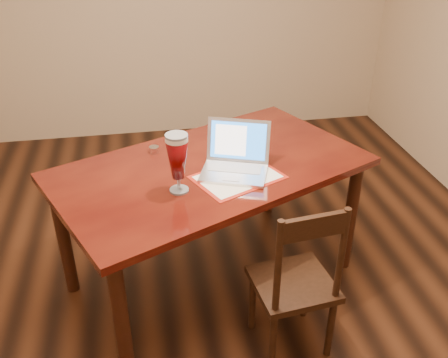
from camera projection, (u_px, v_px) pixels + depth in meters
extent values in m
plane|color=black|center=(202.00, 290.00, 3.19)|extent=(5.00, 5.00, 0.00)
cube|color=#55160B|center=(211.00, 169.00, 2.90)|extent=(2.03, 1.65, 0.04)
cylinder|color=black|center=(122.00, 323.00, 2.42)|extent=(0.08, 0.08, 0.79)
cylinder|color=black|center=(350.00, 216.00, 3.21)|extent=(0.08, 0.08, 0.79)
cylinder|color=black|center=(64.00, 239.00, 3.01)|extent=(0.08, 0.08, 0.79)
cylinder|color=black|center=(269.00, 166.00, 3.80)|extent=(0.08, 0.08, 0.79)
cube|color=#A11D0E|center=(238.00, 177.00, 2.77)|extent=(0.56, 0.50, 0.00)
cube|color=white|center=(238.00, 177.00, 2.77)|extent=(0.50, 0.44, 0.00)
cube|color=silver|center=(234.00, 173.00, 2.78)|extent=(0.42, 0.36, 0.02)
cube|color=silver|center=(235.00, 168.00, 2.82)|extent=(0.32, 0.21, 0.00)
cube|color=silver|center=(232.00, 178.00, 2.72)|extent=(0.11, 0.09, 0.00)
cube|color=silver|center=(238.00, 141.00, 2.85)|extent=(0.36, 0.19, 0.24)
cube|color=blue|center=(238.00, 141.00, 2.85)|extent=(0.32, 0.16, 0.20)
cube|color=white|center=(231.00, 140.00, 2.85)|extent=(0.18, 0.11, 0.17)
cylinder|color=silver|center=(179.00, 190.00, 2.64)|extent=(0.10, 0.10, 0.01)
cylinder|color=silver|center=(179.00, 183.00, 2.62)|extent=(0.02, 0.02, 0.07)
cylinder|color=beige|center=(177.00, 139.00, 2.49)|extent=(0.12, 0.12, 0.02)
cylinder|color=silver|center=(176.00, 136.00, 2.48)|extent=(0.12, 0.12, 0.01)
cylinder|color=silver|center=(154.00, 150.00, 3.02)|extent=(0.06, 0.06, 0.04)
cylinder|color=silver|center=(176.00, 138.00, 3.16)|extent=(0.06, 0.06, 0.04)
cube|color=black|center=(293.00, 284.00, 2.63)|extent=(0.45, 0.43, 0.04)
cylinder|color=black|center=(273.00, 342.00, 2.57)|extent=(0.04, 0.04, 0.40)
cylinder|color=black|center=(330.00, 328.00, 2.65)|extent=(0.04, 0.04, 0.40)
cylinder|color=black|center=(252.00, 301.00, 2.83)|extent=(0.04, 0.04, 0.40)
cylinder|color=black|center=(305.00, 289.00, 2.91)|extent=(0.04, 0.04, 0.40)
cylinder|color=black|center=(278.00, 267.00, 2.32)|extent=(0.03, 0.03, 0.52)
cylinder|color=black|center=(341.00, 254.00, 2.40)|extent=(0.03, 0.03, 0.52)
cube|color=black|center=(314.00, 227.00, 2.26)|extent=(0.33, 0.07, 0.12)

